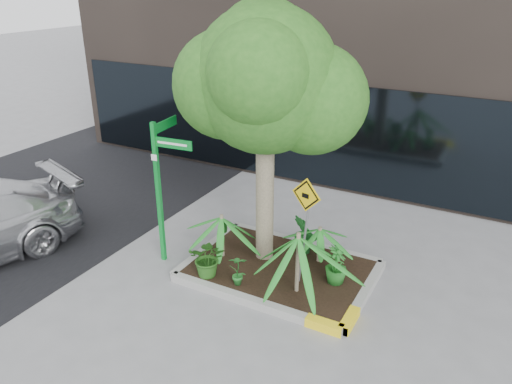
% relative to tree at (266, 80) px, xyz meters
% --- Properties ---
extents(ground, '(80.00, 80.00, 0.00)m').
position_rel_tree_xyz_m(ground, '(0.24, -0.54, -3.48)').
color(ground, gray).
rests_on(ground, ground).
extents(asphalt_road, '(7.00, 80.00, 0.01)m').
position_rel_tree_xyz_m(asphalt_road, '(-6.26, -0.54, -3.47)').
color(asphalt_road, black).
rests_on(asphalt_road, ground).
extents(planter, '(3.35, 2.36, 0.15)m').
position_rel_tree_xyz_m(planter, '(0.47, -0.26, -3.38)').
color(planter, '#9E9E99').
rests_on(planter, ground).
extents(tree, '(3.18, 2.82, 4.76)m').
position_rel_tree_xyz_m(tree, '(0.00, 0.00, 0.00)').
color(tree, tan).
rests_on(tree, ground).
extents(palm_front, '(1.24, 1.24, 1.38)m').
position_rel_tree_xyz_m(palm_front, '(1.01, -0.78, -2.30)').
color(palm_front, tan).
rests_on(palm_front, ground).
extents(palm_left, '(0.97, 0.97, 1.08)m').
position_rel_tree_xyz_m(palm_left, '(-0.70, -0.40, -2.52)').
color(palm_left, tan).
rests_on(palm_left, ground).
extents(palm_back, '(0.80, 0.80, 0.89)m').
position_rel_tree_xyz_m(palm_back, '(0.98, 0.29, -2.67)').
color(palm_back, tan).
rests_on(palm_back, ground).
extents(shrub_a, '(0.82, 0.82, 0.71)m').
position_rel_tree_xyz_m(shrub_a, '(-0.56, -1.09, -2.98)').
color(shrub_a, '#235618').
rests_on(shrub_a, planter).
extents(shrub_b, '(0.45, 0.45, 0.68)m').
position_rel_tree_xyz_m(shrub_b, '(1.50, -0.23, -2.99)').
color(shrub_b, '#227123').
rests_on(shrub_b, planter).
extents(shrub_c, '(0.41, 0.41, 0.59)m').
position_rel_tree_xyz_m(shrub_c, '(0.05, -1.09, -3.03)').
color(shrub_c, '#216B24').
rests_on(shrub_c, planter).
extents(shrub_d, '(0.62, 0.62, 0.84)m').
position_rel_tree_xyz_m(shrub_d, '(0.62, 0.42, -2.91)').
color(shrub_d, '#1B5D22').
rests_on(shrub_d, planter).
extents(street_sign_post, '(0.83, 0.80, 2.74)m').
position_rel_tree_xyz_m(street_sign_post, '(-1.72, -0.78, -1.79)').
color(street_sign_post, '#0D932F').
rests_on(street_sign_post, ground).
extents(cattle_sign, '(0.57, 0.28, 1.91)m').
position_rel_tree_xyz_m(cattle_sign, '(0.97, -0.41, -2.03)').
color(cattle_sign, slate).
rests_on(cattle_sign, ground).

